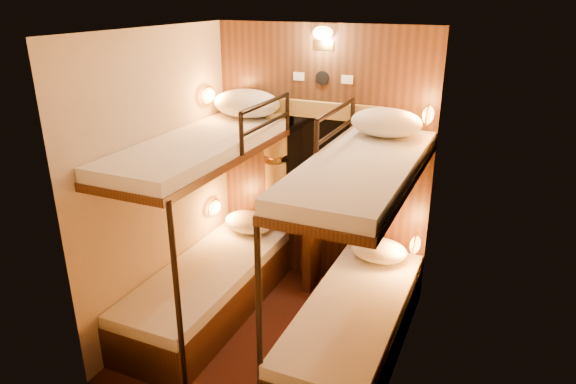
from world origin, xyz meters
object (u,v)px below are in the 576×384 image
at_px(bunk_right, 355,289).
at_px(bottle_left, 317,212).
at_px(table, 312,246).
at_px(bunk_left, 208,256).
at_px(bottle_right, 312,217).

bearing_deg(bunk_right, bottle_left, 127.28).
bearing_deg(bunk_right, table, 129.67).
bearing_deg(bunk_left, bottle_right, 47.24).
relative_size(bunk_right, table, 2.90).
height_order(bunk_right, table, bunk_right).
xyz_separation_m(bunk_right, bottle_right, (-0.64, 0.71, 0.19)).
bearing_deg(table, bunk_left, -129.67).
relative_size(bunk_left, bottle_right, 8.68).
xyz_separation_m(bunk_left, bottle_left, (0.67, 0.82, 0.19)).
xyz_separation_m(bunk_left, bunk_right, (1.30, 0.00, 0.00)).
relative_size(table, bottle_left, 2.75).
xyz_separation_m(table, bottle_right, (0.01, -0.07, 0.33)).
bearing_deg(bunk_right, bottle_right, 131.66).
distance_m(bunk_left, bottle_right, 0.99).
height_order(bunk_left, bottle_left, bunk_left).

